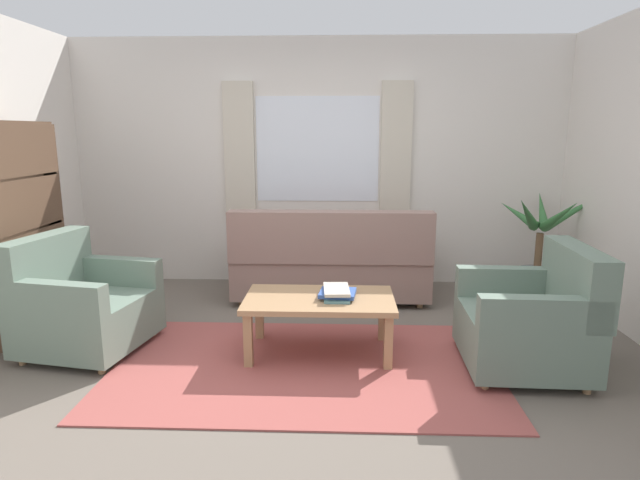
{
  "coord_description": "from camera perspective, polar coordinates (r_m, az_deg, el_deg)",
  "views": [
    {
      "loc": [
        0.25,
        -3.45,
        1.64
      ],
      "look_at": [
        0.09,
        0.7,
        0.78
      ],
      "focal_mm": 29.46,
      "sensor_mm": 36.0,
      "label": 1
    }
  ],
  "objects": [
    {
      "name": "book_stack_on_table",
      "position": [
        3.88,
        1.87,
        -5.74
      ],
      "size": [
        0.28,
        0.33,
        0.07
      ],
      "color": "#5B8E93",
      "rests_on": "coffee_table"
    },
    {
      "name": "armchair_right",
      "position": [
        3.96,
        22.13,
        -8.13
      ],
      "size": [
        0.85,
        0.87,
        0.88
      ],
      "rotation": [
        0.0,
        0.0,
        -1.6
      ],
      "color": "slate",
      "rests_on": "ground_plane"
    },
    {
      "name": "bookshelf",
      "position": [
        4.92,
        -29.59,
        0.18
      ],
      "size": [
        0.3,
        0.94,
        1.72
      ],
      "rotation": [
        0.0,
        0.0,
        -1.57
      ],
      "color": "brown",
      "rests_on": "ground_plane"
    },
    {
      "name": "armchair_left",
      "position": [
        4.39,
        -24.57,
        -6.42
      ],
      "size": [
        0.96,
        0.97,
        0.88
      ],
      "rotation": [
        0.0,
        0.0,
        1.39
      ],
      "color": "slate",
      "rests_on": "ground_plane"
    },
    {
      "name": "potted_plant",
      "position": [
        5.62,
        22.82,
        -1.3
      ],
      "size": [
        1.1,
        1.17,
        1.11
      ],
      "color": "#56565B",
      "rests_on": "ground_plane"
    },
    {
      "name": "ground_plane",
      "position": [
        3.83,
        -1.73,
        -13.63
      ],
      "size": [
        6.24,
        6.24,
        0.0
      ],
      "primitive_type": "plane",
      "color": "#6B6056"
    },
    {
      "name": "couch",
      "position": [
        5.17,
        1.19,
        -2.5
      ],
      "size": [
        1.9,
        0.82,
        0.92
      ],
      "rotation": [
        0.0,
        0.0,
        3.14
      ],
      "color": "gray",
      "rests_on": "ground_plane"
    },
    {
      "name": "area_rug",
      "position": [
        3.83,
        -1.73,
        -13.55
      ],
      "size": [
        2.69,
        1.65,
        0.01
      ],
      "primitive_type": "cube",
      "color": "#9E4C47",
      "rests_on": "ground_plane"
    },
    {
      "name": "window_with_curtains",
      "position": [
        5.64,
        -0.29,
        9.81
      ],
      "size": [
        1.98,
        0.07,
        1.4
      ],
      "color": "white"
    },
    {
      "name": "wall_back",
      "position": [
        5.73,
        -0.26,
        8.34
      ],
      "size": [
        5.32,
        0.12,
        2.6
      ],
      "primitive_type": "cube",
      "color": "silver",
      "rests_on": "ground_plane"
    },
    {
      "name": "coffee_table",
      "position": [
        3.91,
        -0.07,
        -7.05
      ],
      "size": [
        1.1,
        0.64,
        0.44
      ],
      "color": "#A87F56",
      "rests_on": "ground_plane"
    }
  ]
}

